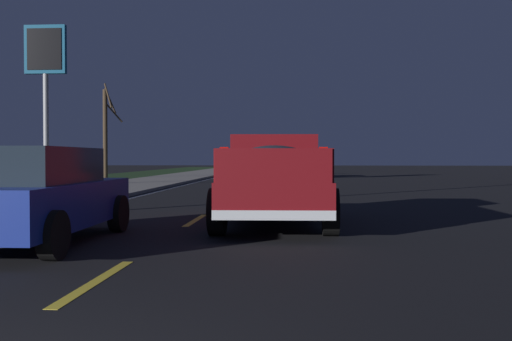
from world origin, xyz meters
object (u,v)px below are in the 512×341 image
Objects in this scene: gas_price_sign at (45,65)px; bare_tree_far at (106,131)px; sedan_tan at (293,166)px; sedan_blue at (34,195)px; pickup_truck at (274,177)px.

gas_price_sign is 10.13m from bare_tree_far.
gas_price_sign is at bearing 142.82° from sedan_tan.
sedan_blue is 0.60× the size of gas_price_sign.
pickup_truck is at bearing -49.84° from sedan_blue.
sedan_tan is at bearing -0.40° from pickup_truck.
pickup_truck reaches higher than sedan_tan.
gas_price_sign is at bearing 23.57° from sedan_blue.
bare_tree_far is (9.79, 0.54, -2.55)m from gas_price_sign.
sedan_blue is at bearing -163.57° from bare_tree_far.
pickup_truck is 1.25× the size of sedan_tan.
pickup_truck is 1.24× the size of sedan_blue.
sedan_blue is 31.49m from sedan_tan.
bare_tree_far is at bearing 26.27° from pickup_truck.
gas_price_sign reaches higher than pickup_truck.
bare_tree_far reaches higher than pickup_truck.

